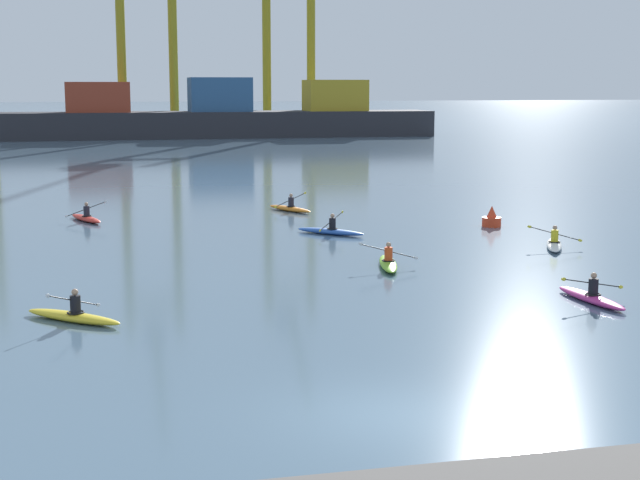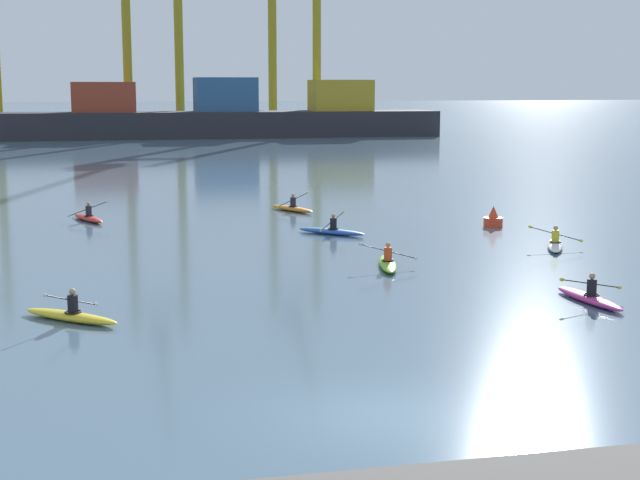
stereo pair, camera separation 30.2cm
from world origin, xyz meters
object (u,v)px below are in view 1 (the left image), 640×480
(container_barge, at_px, (221,117))
(kayak_white, at_px, (554,244))
(channel_buoy, at_px, (492,219))
(gantry_crane_east_mid, at_px, (289,2))
(kayak_magenta, at_px, (591,297))
(kayak_blue, at_px, (331,231))
(kayak_lime, at_px, (388,263))
(kayak_yellow, at_px, (73,315))
(kayak_orange, at_px, (290,208))
(kayak_red, at_px, (86,218))

(container_barge, xyz_separation_m, kayak_white, (2.32, -88.24, -2.47))
(channel_buoy, xyz_separation_m, kayak_white, (0.09, -6.19, -0.19))
(gantry_crane_east_mid, height_order, kayak_magenta, gantry_crane_east_mid)
(kayak_blue, height_order, kayak_lime, kayak_blue)
(channel_buoy, height_order, kayak_yellow, kayak_yellow)
(gantry_crane_east_mid, bearing_deg, kayak_orange, -101.51)
(kayak_lime, relative_size, kayak_yellow, 1.17)
(kayak_orange, height_order, kayak_yellow, kayak_yellow)
(container_barge, relative_size, kayak_blue, 19.52)
(gantry_crane_east_mid, distance_m, channel_buoy, 93.90)
(gantry_crane_east_mid, relative_size, kayak_orange, 11.08)
(channel_buoy, xyz_separation_m, kayak_yellow, (-18.97, -14.36, -0.19))
(gantry_crane_east_mid, relative_size, kayak_lime, 10.59)
(kayak_yellow, bearing_deg, container_barge, 80.15)
(gantry_crane_east_mid, xyz_separation_m, kayak_red, (-27.68, -85.41, -18.04))
(gantry_crane_east_mid, bearing_deg, kayak_white, -95.14)
(gantry_crane_east_mid, distance_m, kayak_red, 91.58)
(channel_buoy, distance_m, kayak_blue, 8.04)
(kayak_red, distance_m, kayak_orange, 10.66)
(container_barge, distance_m, kayak_white, 88.31)
(gantry_crane_east_mid, distance_m, kayak_white, 99.98)
(kayak_yellow, bearing_deg, kayak_magenta, -4.40)
(gantry_crane_east_mid, height_order, kayak_yellow, gantry_crane_east_mid)
(kayak_white, bearing_deg, kayak_red, 146.40)
(kayak_white, relative_size, kayak_orange, 1.01)
(kayak_lime, bearing_deg, kayak_magenta, -57.64)
(container_barge, relative_size, kayak_red, 16.58)
(kayak_orange, distance_m, kayak_yellow, 24.56)
(kayak_lime, bearing_deg, kayak_blue, 91.32)
(kayak_yellow, bearing_deg, kayak_lime, 27.24)
(kayak_red, xyz_separation_m, kayak_white, (18.86, -12.53, 0.00))
(kayak_red, height_order, kayak_white, kayak_red)
(container_barge, relative_size, channel_buoy, 55.99)
(kayak_red, height_order, kayak_lime, kayak_red)
(container_barge, distance_m, channel_buoy, 82.11)
(kayak_white, height_order, kayak_blue, kayak_blue)
(channel_buoy, bearing_deg, kayak_blue, -175.95)
(channel_buoy, bearing_deg, kayak_lime, -132.25)
(kayak_white, distance_m, kayak_yellow, 20.74)
(kayak_orange, distance_m, kayak_lime, 16.34)
(kayak_yellow, bearing_deg, kayak_red, 89.45)
(container_barge, xyz_separation_m, gantry_crane_east_mid, (11.13, 9.71, 15.56))
(kayak_red, relative_size, kayak_lime, 0.98)
(kayak_magenta, height_order, kayak_orange, kayak_orange)
(kayak_magenta, relative_size, kayak_lime, 1.00)
(kayak_lime, xyz_separation_m, kayak_yellow, (-11.13, -5.73, 0.00))
(kayak_magenta, bearing_deg, kayak_yellow, 175.60)
(container_barge, xyz_separation_m, kayak_orange, (-5.98, -74.34, -2.47))
(kayak_white, relative_size, kayak_lime, 0.96)
(gantry_crane_east_mid, xyz_separation_m, kayak_yellow, (-27.87, -106.11, -18.04))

